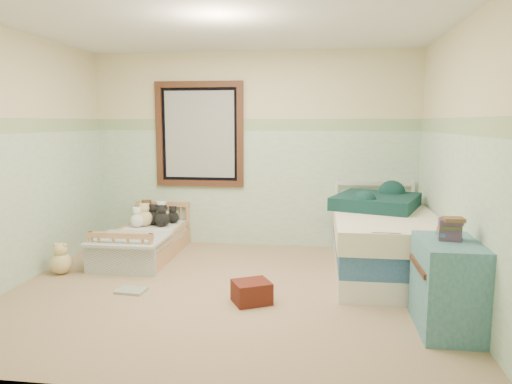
# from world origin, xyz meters

# --- Properties ---
(floor) EXTENTS (4.20, 3.60, 0.02)m
(floor) POSITION_xyz_m (0.00, 0.00, -0.01)
(floor) COLOR #9D7E62
(floor) RESTS_ON ground
(ceiling) EXTENTS (4.20, 3.60, 0.02)m
(ceiling) POSITION_xyz_m (0.00, 0.00, 2.51)
(ceiling) COLOR silver
(ceiling) RESTS_ON wall_back
(wall_back) EXTENTS (4.20, 0.04, 2.50)m
(wall_back) POSITION_xyz_m (0.00, 1.80, 1.25)
(wall_back) COLOR beige
(wall_back) RESTS_ON floor
(wall_front) EXTENTS (4.20, 0.04, 2.50)m
(wall_front) POSITION_xyz_m (0.00, -1.80, 1.25)
(wall_front) COLOR beige
(wall_front) RESTS_ON floor
(wall_left) EXTENTS (0.04, 3.60, 2.50)m
(wall_left) POSITION_xyz_m (-2.10, 0.00, 1.25)
(wall_left) COLOR beige
(wall_left) RESTS_ON floor
(wall_right) EXTENTS (0.04, 3.60, 2.50)m
(wall_right) POSITION_xyz_m (2.10, 0.00, 1.25)
(wall_right) COLOR beige
(wall_right) RESTS_ON floor
(wainscot_mint) EXTENTS (4.20, 0.01, 1.50)m
(wainscot_mint) POSITION_xyz_m (0.00, 1.79, 0.75)
(wainscot_mint) COLOR #98B99C
(wainscot_mint) RESTS_ON floor
(border_strip) EXTENTS (4.20, 0.01, 0.15)m
(border_strip) POSITION_xyz_m (0.00, 1.79, 1.57)
(border_strip) COLOR #538552
(border_strip) RESTS_ON wall_back
(window_frame) EXTENTS (1.16, 0.06, 1.36)m
(window_frame) POSITION_xyz_m (-0.70, 1.76, 1.45)
(window_frame) COLOR #3A2113
(window_frame) RESTS_ON wall_back
(window_blinds) EXTENTS (0.92, 0.01, 1.12)m
(window_blinds) POSITION_xyz_m (-0.70, 1.77, 1.45)
(window_blinds) COLOR #BABAB6
(window_blinds) RESTS_ON window_frame
(toddler_bed_frame) EXTENTS (0.73, 1.46, 0.19)m
(toddler_bed_frame) POSITION_xyz_m (-1.22, 1.05, 0.09)
(toddler_bed_frame) COLOR #996443
(toddler_bed_frame) RESTS_ON floor
(toddler_mattress) EXTENTS (0.67, 1.40, 0.12)m
(toddler_mattress) POSITION_xyz_m (-1.22, 1.05, 0.25)
(toddler_mattress) COLOR silver
(toddler_mattress) RESTS_ON toddler_bed_frame
(patchwork_quilt) EXTENTS (0.79, 0.73, 0.03)m
(patchwork_quilt) POSITION_xyz_m (-1.22, 0.60, 0.32)
(patchwork_quilt) COLOR #778DB4
(patchwork_quilt) RESTS_ON toddler_mattress
(plush_bed_brown) EXTENTS (0.20, 0.20, 0.20)m
(plush_bed_brown) POSITION_xyz_m (-1.37, 1.55, 0.41)
(plush_bed_brown) COLOR brown
(plush_bed_brown) RESTS_ON toddler_mattress
(plush_bed_white) EXTENTS (0.20, 0.20, 0.20)m
(plush_bed_white) POSITION_xyz_m (-1.17, 1.55, 0.41)
(plush_bed_white) COLOR white
(plush_bed_white) RESTS_ON toddler_mattress
(plush_bed_tan) EXTENTS (0.20, 0.20, 0.20)m
(plush_bed_tan) POSITION_xyz_m (-1.32, 1.33, 0.41)
(plush_bed_tan) COLOR #E4C885
(plush_bed_tan) RESTS_ON toddler_mattress
(plush_bed_dark) EXTENTS (0.19, 0.19, 0.19)m
(plush_bed_dark) POSITION_xyz_m (-1.09, 1.33, 0.40)
(plush_bed_dark) COLOR black
(plush_bed_dark) RESTS_ON toddler_mattress
(plush_floor_cream) EXTENTS (0.23, 0.23, 0.23)m
(plush_floor_cream) POSITION_xyz_m (-1.58, 0.59, 0.12)
(plush_floor_cream) COLOR beige
(plush_floor_cream) RESTS_ON floor
(plush_floor_tan) EXTENTS (0.23, 0.23, 0.23)m
(plush_floor_tan) POSITION_xyz_m (-1.85, 0.27, 0.11)
(plush_floor_tan) COLOR #E4C885
(plush_floor_tan) RESTS_ON floor
(twin_bed_frame) EXTENTS (0.99, 1.98, 0.22)m
(twin_bed_frame) POSITION_xyz_m (1.55, 0.76, 0.11)
(twin_bed_frame) COLOR silver
(twin_bed_frame) RESTS_ON floor
(twin_boxspring) EXTENTS (0.99, 1.98, 0.22)m
(twin_boxspring) POSITION_xyz_m (1.55, 0.76, 0.33)
(twin_boxspring) COLOR navy
(twin_boxspring) RESTS_ON twin_bed_frame
(twin_mattress) EXTENTS (1.03, 2.02, 0.22)m
(twin_mattress) POSITION_xyz_m (1.55, 0.76, 0.55)
(twin_mattress) COLOR #F0E3C7
(twin_mattress) RESTS_ON twin_boxspring
(teal_blanket) EXTENTS (1.09, 1.12, 0.14)m
(teal_blanket) POSITION_xyz_m (1.50, 1.06, 0.73)
(teal_blanket) COLOR #0A2A2A
(teal_blanket) RESTS_ON twin_mattress
(dresser) EXTENTS (0.44, 0.71, 0.71)m
(dresser) POSITION_xyz_m (1.87, -0.65, 0.36)
(dresser) COLOR #335F6F
(dresser) RESTS_ON floor
(book_stack) EXTENTS (0.18, 0.15, 0.16)m
(book_stack) POSITION_xyz_m (1.87, -0.61, 0.79)
(book_stack) COLOR brown
(book_stack) RESTS_ON dresser
(red_pillow) EXTENTS (0.41, 0.39, 0.20)m
(red_pillow) POSITION_xyz_m (0.28, -0.29, 0.10)
(red_pillow) COLOR #993321
(red_pillow) RESTS_ON floor
(floor_book) EXTENTS (0.29, 0.23, 0.02)m
(floor_book) POSITION_xyz_m (-0.90, -0.17, 0.01)
(floor_book) COLOR gold
(floor_book) RESTS_ON floor
(extra_plush_0) EXTENTS (0.18, 0.18, 0.18)m
(extra_plush_0) POSITION_xyz_m (-1.23, 1.42, 0.40)
(extra_plush_0) COLOR black
(extra_plush_0) RESTS_ON toddler_mattress
(extra_plush_1) EXTENTS (0.15, 0.15, 0.15)m
(extra_plush_1) POSITION_xyz_m (-1.01, 1.55, 0.38)
(extra_plush_1) COLOR black
(extra_plush_1) RESTS_ON toddler_mattress
(extra_plush_2) EXTENTS (0.17, 0.17, 0.17)m
(extra_plush_2) POSITION_xyz_m (-1.38, 1.26, 0.39)
(extra_plush_2) COLOR white
(extra_plush_2) RESTS_ON toddler_mattress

